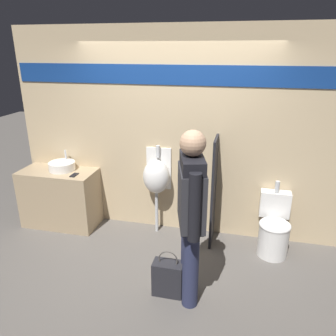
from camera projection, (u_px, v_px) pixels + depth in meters
ground_plane at (165, 249)px, 4.18m from camera, size 16.00×16.00×0.00m
display_wall at (176, 134)px, 4.26m from camera, size 4.37×0.07×2.70m
sink_counter at (61, 198)px, 4.67m from camera, size 1.05×0.52×0.82m
sink_basin at (62, 166)px, 4.55m from camera, size 0.36×0.36×0.25m
cell_phone at (74, 175)px, 4.36m from camera, size 0.07×0.14×0.01m
divider_near_counter at (214, 192)px, 4.14m from camera, size 0.03×0.43×1.41m
urinal_near_counter at (157, 177)px, 4.34m from camera, size 0.36×0.29×1.22m
toilet at (274, 230)px, 4.04m from camera, size 0.38×0.54×0.88m
person_in_vest at (191, 208)px, 3.03m from camera, size 0.34×0.60×1.77m
shopping_bag at (168, 278)px, 3.37m from camera, size 0.31×0.17×0.51m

